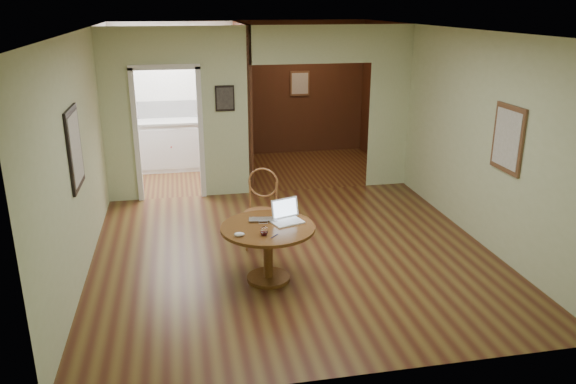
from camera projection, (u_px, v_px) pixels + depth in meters
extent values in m
plane|color=#462014|center=(294.00, 254.00, 7.12)|extent=(5.00, 5.00, 0.00)
plane|color=white|center=(295.00, 34.00, 6.25)|extent=(5.00, 5.00, 0.00)
plane|color=beige|center=(360.00, 230.00, 4.37)|extent=(5.00, 0.00, 5.00)
plane|color=beige|center=(74.00, 162.00, 6.23)|extent=(0.00, 5.00, 5.00)
plane|color=beige|center=(486.00, 141.00, 7.15)|extent=(0.00, 5.00, 5.00)
cube|color=beige|center=(118.00, 118.00, 8.60)|extent=(0.50, 2.70, 0.04)
cube|color=beige|center=(225.00, 114.00, 8.90)|extent=(0.80, 2.70, 0.04)
cube|color=beige|center=(389.00, 108.00, 9.40)|extent=(0.70, 2.70, 0.04)
plane|color=silver|center=(176.00, 96.00, 10.62)|extent=(2.70, 0.00, 2.70)
plane|color=#392310|center=(300.00, 88.00, 11.54)|extent=(2.70, 0.00, 2.70)
cube|color=#392310|center=(241.00, 100.00, 10.14)|extent=(0.08, 2.50, 2.70)
cube|color=black|center=(75.00, 149.00, 6.19)|extent=(0.03, 0.70, 0.90)
cube|color=brown|center=(508.00, 139.00, 6.63)|extent=(0.03, 0.60, 0.80)
cube|color=black|center=(225.00, 98.00, 8.80)|extent=(0.30, 0.03, 0.40)
cube|color=silver|center=(300.00, 83.00, 11.49)|extent=(0.40, 0.03, 0.50)
cube|color=white|center=(177.00, 109.00, 10.69)|extent=(2.00, 0.02, 0.32)
cylinder|color=brown|center=(268.00, 278.00, 6.46)|extent=(0.49, 0.49, 0.04)
cylinder|color=brown|center=(268.00, 254.00, 6.36)|extent=(0.11, 0.11, 0.57)
cylinder|color=brown|center=(268.00, 228.00, 6.26)|extent=(1.06, 1.06, 0.04)
cylinder|color=brown|center=(261.00, 213.00, 7.19)|extent=(0.56, 0.56, 0.03)
cylinder|color=brown|center=(247.00, 234.00, 7.14)|extent=(0.03, 0.03, 0.46)
cylinder|color=brown|center=(270.00, 236.00, 7.09)|extent=(0.03, 0.03, 0.46)
cylinder|color=brown|center=(252.00, 225.00, 7.43)|extent=(0.03, 0.03, 0.46)
cylinder|color=brown|center=(275.00, 226.00, 7.38)|extent=(0.03, 0.03, 0.46)
cylinder|color=brown|center=(250.00, 194.00, 7.30)|extent=(0.03, 0.03, 0.37)
cylinder|color=brown|center=(276.00, 196.00, 7.24)|extent=(0.03, 0.03, 0.37)
torus|color=brown|center=(263.00, 183.00, 7.22)|extent=(0.38, 0.17, 0.40)
cube|color=white|center=(287.00, 222.00, 6.36)|extent=(0.40, 0.33, 0.02)
cube|color=silver|center=(288.00, 222.00, 6.32)|extent=(0.31, 0.21, 0.00)
cube|color=white|center=(285.00, 208.00, 6.45)|extent=(0.34, 0.17, 0.22)
cube|color=#92A4BA|center=(285.00, 208.00, 6.44)|extent=(0.30, 0.14, 0.19)
imported|color=#B8B8BD|center=(263.00, 221.00, 6.36)|extent=(0.35, 0.25, 0.03)
ellipsoid|color=white|center=(239.00, 234.00, 5.97)|extent=(0.12, 0.07, 0.05)
cylinder|color=#0C1A54|center=(274.00, 236.00, 5.98)|extent=(0.10, 0.10, 0.01)
cube|color=white|center=(179.00, 146.00, 10.63)|extent=(2.00, 0.55, 0.90)
cube|color=beige|center=(178.00, 121.00, 10.48)|extent=(2.06, 0.60, 0.04)
sphere|color=#B20C0C|center=(171.00, 147.00, 10.32)|extent=(0.03, 0.03, 0.03)
sphere|color=#B20C0C|center=(226.00, 145.00, 10.50)|extent=(0.03, 0.03, 0.03)
ellipsoid|color=tan|center=(205.00, 111.00, 10.52)|extent=(0.37, 0.33, 0.31)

